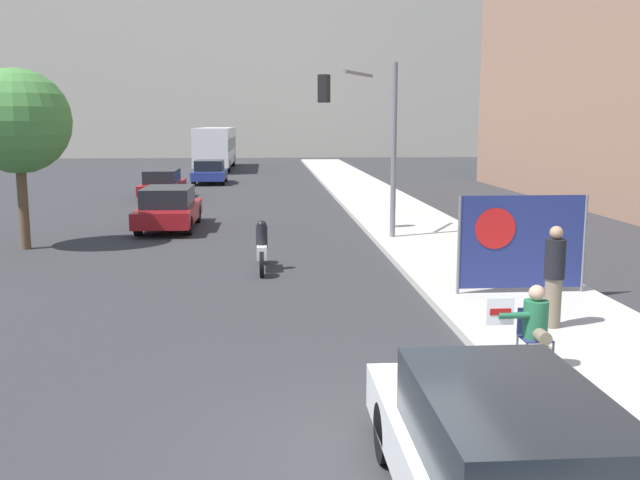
# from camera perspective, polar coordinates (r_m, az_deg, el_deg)

# --- Properties ---
(ground_plane) EXTENTS (160.00, 160.00, 0.00)m
(ground_plane) POSITION_cam_1_polar(r_m,az_deg,el_deg) (8.04, 4.79, -17.02)
(ground_plane) COLOR #303033
(sidewalk_curb) EXTENTS (3.54, 90.00, 0.16)m
(sidewalk_curb) POSITION_cam_1_polar(r_m,az_deg,el_deg) (22.92, 8.29, 0.52)
(sidewalk_curb) COLOR #B7B2A8
(sidewalk_curb) RESTS_ON ground_plane
(building_backdrop_far) EXTENTS (52.00, 12.00, 32.37)m
(building_backdrop_far) POSITION_cam_1_polar(r_m,az_deg,el_deg) (80.66, -5.02, 18.34)
(building_backdrop_far) COLOR #BCB2A3
(building_backdrop_far) RESTS_ON ground_plane
(seated_protester) EXTENTS (0.92, 0.77, 1.21)m
(seated_protester) POSITION_cam_1_polar(r_m,az_deg,el_deg) (10.27, 16.90, -6.63)
(seated_protester) COLOR #474C56
(seated_protester) RESTS_ON sidewalk_curb
(jogger_on_sidewalk) EXTENTS (0.34, 0.34, 1.72)m
(jogger_on_sidewalk) POSITION_cam_1_polar(r_m,az_deg,el_deg) (12.55, 18.22, -2.74)
(jogger_on_sidewalk) COLOR #756651
(jogger_on_sidewalk) RESTS_ON sidewalk_curb
(protest_banner) EXTENTS (2.64, 0.06, 1.98)m
(protest_banner) POSITION_cam_1_polar(r_m,az_deg,el_deg) (14.86, 15.79, -0.14)
(protest_banner) COLOR slate
(protest_banner) RESTS_ON sidewalk_curb
(traffic_light_pole) EXTENTS (2.28, 2.05, 5.16)m
(traffic_light_pole) POSITION_cam_1_polar(r_m,az_deg,el_deg) (21.72, 3.68, 9.50)
(traffic_light_pole) COLOR slate
(traffic_light_pole) RESTS_ON sidewalk_curb
(parked_car_curbside) EXTENTS (1.71, 4.61, 1.40)m
(parked_car_curbside) POSITION_cam_1_polar(r_m,az_deg,el_deg) (6.56, 14.51, -16.87)
(parked_car_curbside) COLOR white
(parked_car_curbside) RESTS_ON ground_plane
(car_on_road_nearest) EXTENTS (1.82, 4.67, 1.43)m
(car_on_road_nearest) POSITION_cam_1_polar(r_m,az_deg,el_deg) (24.65, -12.01, 2.52)
(car_on_road_nearest) COLOR maroon
(car_on_road_nearest) RESTS_ON ground_plane
(car_on_road_midblock) EXTENTS (1.70, 4.74, 1.36)m
(car_on_road_midblock) POSITION_cam_1_polar(r_m,az_deg,el_deg) (34.83, -12.48, 4.41)
(car_on_road_midblock) COLOR maroon
(car_on_road_midblock) RESTS_ON ground_plane
(car_on_road_distant) EXTENTS (1.88, 4.18, 1.38)m
(car_on_road_distant) POSITION_cam_1_polar(r_m,az_deg,el_deg) (42.77, -8.81, 5.42)
(car_on_road_distant) COLOR navy
(car_on_road_distant) RESTS_ON ground_plane
(city_bus_on_road) EXTENTS (2.51, 12.41, 3.18)m
(city_bus_on_road) POSITION_cam_1_polar(r_m,az_deg,el_deg) (55.91, -8.32, 7.50)
(city_bus_on_road) COLOR silver
(city_bus_on_road) RESTS_ON ground_plane
(motorcycle_on_road) EXTENTS (0.28, 2.22, 1.24)m
(motorcycle_on_road) POSITION_cam_1_polar(r_m,az_deg,el_deg) (17.42, -4.67, -0.69)
(motorcycle_on_road) COLOR white
(motorcycle_on_road) RESTS_ON ground_plane
(street_tree_near_curb) EXTENTS (2.92, 2.92, 5.07)m
(street_tree_near_curb) POSITION_cam_1_polar(r_m,az_deg,el_deg) (21.74, -23.04, 8.70)
(street_tree_near_curb) COLOR brown
(street_tree_near_curb) RESTS_ON ground_plane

